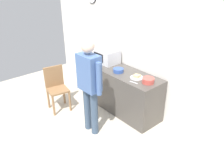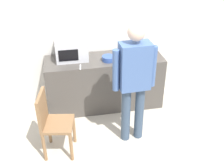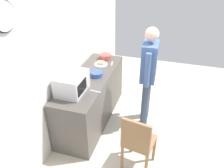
# 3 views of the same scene
# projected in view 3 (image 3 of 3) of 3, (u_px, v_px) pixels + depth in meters

# --- Properties ---
(ground_plane) EXTENTS (6.00, 6.00, 0.00)m
(ground_plane) POSITION_uv_depth(u_px,v_px,m) (157.00, 133.00, 3.93)
(ground_plane) COLOR beige
(back_wall) EXTENTS (5.40, 0.13, 2.60)m
(back_wall) POSITION_uv_depth(u_px,v_px,m) (66.00, 53.00, 3.65)
(back_wall) COLOR silver
(back_wall) RESTS_ON ground_plane
(kitchen_counter) EXTENTS (1.92, 0.62, 0.89)m
(kitchen_counter) POSITION_uv_depth(u_px,v_px,m) (92.00, 98.00, 4.06)
(kitchen_counter) COLOR #4C4742
(kitchen_counter) RESTS_ON ground_plane
(microwave) EXTENTS (0.50, 0.39, 0.30)m
(microwave) POSITION_uv_depth(u_px,v_px,m) (72.00, 83.00, 3.35)
(microwave) COLOR silver
(microwave) RESTS_ON kitchen_counter
(sandwich_plate) EXTENTS (0.25, 0.25, 0.07)m
(sandwich_plate) POSITION_uv_depth(u_px,v_px,m) (101.00, 64.00, 4.21)
(sandwich_plate) COLOR white
(sandwich_plate) RESTS_ON kitchen_counter
(salad_bowl) EXTENTS (0.22, 0.22, 0.10)m
(salad_bowl) POSITION_uv_depth(u_px,v_px,m) (105.00, 57.00, 4.42)
(salad_bowl) COLOR #C64C42
(salad_bowl) RESTS_ON kitchen_counter
(cereal_bowl) EXTENTS (0.21, 0.21, 0.08)m
(cereal_bowl) POSITION_uv_depth(u_px,v_px,m) (97.00, 74.00, 3.83)
(cereal_bowl) COLOR #33519E
(cereal_bowl) RESTS_ON kitchen_counter
(fork_utensil) EXTENTS (0.04, 0.17, 0.01)m
(fork_utensil) POSITION_uv_depth(u_px,v_px,m) (96.00, 91.00, 3.43)
(fork_utensil) COLOR silver
(fork_utensil) RESTS_ON kitchen_counter
(spoon_utensil) EXTENTS (0.17, 0.05, 0.01)m
(spoon_utensil) POSITION_uv_depth(u_px,v_px,m) (112.00, 64.00, 4.26)
(spoon_utensil) COLOR silver
(spoon_utensil) RESTS_ON kitchen_counter
(person_standing) EXTENTS (0.59, 0.26, 1.75)m
(person_standing) POSITION_uv_depth(u_px,v_px,m) (149.00, 71.00, 3.72)
(person_standing) COLOR #384B63
(person_standing) RESTS_ON ground_plane
(wooden_chair) EXTENTS (0.46, 0.46, 0.94)m
(wooden_chair) POSITION_uv_depth(u_px,v_px,m) (138.00, 142.00, 3.04)
(wooden_chair) COLOR olive
(wooden_chair) RESTS_ON ground_plane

